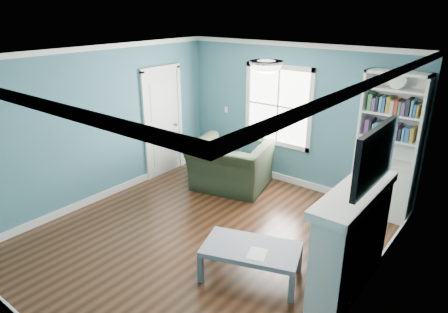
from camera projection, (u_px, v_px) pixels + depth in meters
The scene contains 13 objects.
floor at pixel (204, 238), 5.84m from camera, with size 5.00×5.00×0.00m, color black.
room_walls at pixel (202, 135), 5.28m from camera, with size 5.00×5.00×5.00m.
trim at pixel (202, 159), 5.40m from camera, with size 4.50×5.00×2.60m.
window at pixel (278, 106), 7.33m from camera, with size 1.40×0.06×1.50m.
bookshelf at pixel (386, 161), 6.19m from camera, with size 0.90×0.35×2.31m.
fireplace at pixel (352, 243), 4.56m from camera, with size 0.44×1.58×1.30m.
tv at pixel (375, 156), 4.11m from camera, with size 0.06×1.10×0.65m, color black.
door at pixel (163, 121), 7.77m from camera, with size 0.12×0.98×2.17m.
ceiling_fixture at pixel (266, 65), 4.49m from camera, with size 0.38×0.38×0.15m.
light_switch at pixel (226, 109), 8.11m from camera, with size 0.08×0.01×0.12m, color white.
recliner at pixel (230, 158), 7.23m from camera, with size 1.35×0.87×1.18m, color black.
coffee_table at pixel (251, 251), 4.87m from camera, with size 1.32×0.99×0.43m.
paper_sheet at pixel (257, 254), 4.72m from camera, with size 0.21×0.27×0.00m, color white.
Camera 1 is at (3.33, -3.79, 3.18)m, focal length 32.00 mm.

